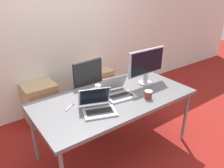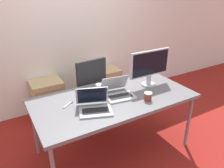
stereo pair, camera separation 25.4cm
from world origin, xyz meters
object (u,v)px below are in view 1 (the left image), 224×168
(monitor, at_px, (146,65))
(cabinet_right, at_px, (97,86))
(cabinet_left, at_px, (41,103))
(office_chair, at_px, (82,101))
(laptop_right, at_px, (118,92))
(laptop_left, at_px, (98,107))
(coffee_cup_brown, at_px, (148,95))
(coffee_cup_white, at_px, (98,89))

(monitor, bearing_deg, cabinet_right, 91.39)
(cabinet_left, bearing_deg, cabinet_right, 0.00)
(cabinet_left, height_order, monitor, monitor)
(office_chair, distance_m, laptop_right, 0.85)
(laptop_left, bearing_deg, office_chair, 72.60)
(cabinet_left, height_order, laptop_right, laptop_right)
(laptop_left, xyz_separation_m, coffee_cup_brown, (0.62, -0.11, -0.00))
(cabinet_right, relative_size, coffee_cup_white, 6.16)
(coffee_cup_white, bearing_deg, cabinet_right, 58.16)
(laptop_right, height_order, coffee_cup_white, laptop_right)
(monitor, height_order, coffee_cup_white, monitor)
(office_chair, distance_m, cabinet_left, 0.67)
(office_chair, relative_size, laptop_left, 2.66)
(coffee_cup_brown, bearing_deg, laptop_left, 169.63)
(cabinet_right, bearing_deg, coffee_cup_white, -121.84)
(cabinet_left, relative_size, monitor, 1.05)
(cabinet_left, height_order, coffee_cup_brown, coffee_cup_brown)
(cabinet_right, height_order, laptop_right, laptop_right)
(office_chair, xyz_separation_m, coffee_cup_brown, (0.34, -0.99, 0.42))
(coffee_cup_brown, bearing_deg, cabinet_left, 118.69)
(cabinet_left, distance_m, laptop_left, 1.46)
(laptop_left, relative_size, monitor, 0.69)
(laptop_left, xyz_separation_m, monitor, (0.88, 0.21, 0.21))
(monitor, xyz_separation_m, coffee_cup_brown, (-0.26, -0.32, -0.22))
(laptop_left, xyz_separation_m, coffee_cup_white, (0.24, 0.36, 0.00))
(cabinet_left, bearing_deg, laptop_left, -82.24)
(office_chair, height_order, monitor, monitor)
(laptop_left, relative_size, coffee_cup_white, 4.05)
(laptop_right, relative_size, coffee_cup_white, 3.81)
(coffee_cup_brown, bearing_deg, monitor, 50.46)
(cabinet_left, xyz_separation_m, laptop_left, (0.19, -1.36, 0.51))
(cabinet_left, height_order, cabinet_right, same)
(monitor, distance_m, coffee_cup_brown, 0.47)
(office_chair, height_order, laptop_right, office_chair)
(office_chair, relative_size, cabinet_left, 1.75)
(monitor, bearing_deg, coffee_cup_white, 166.31)
(cabinet_right, height_order, laptop_left, laptop_left)
(laptop_right, bearing_deg, coffee_cup_white, 125.37)
(laptop_right, relative_size, monitor, 0.65)
(office_chair, bearing_deg, coffee_cup_white, -94.28)
(office_chair, relative_size, monitor, 1.83)
(coffee_cup_white, bearing_deg, monitor, -13.69)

